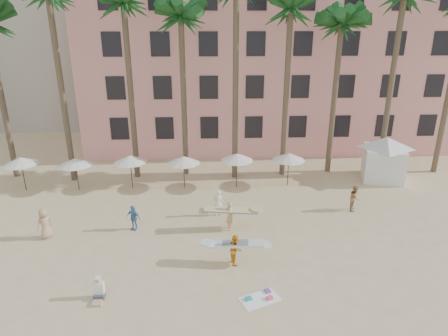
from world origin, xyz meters
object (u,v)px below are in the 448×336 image
pink_hotel (267,62)px  carrier_yellow (230,214)px  cabana (385,155)px  carrier_white (235,248)px

pink_hotel → carrier_yellow: size_ratio=10.66×
pink_hotel → carrier_yellow: bearing=-103.6°
cabana → carrier_white: (-12.68, -11.35, -1.17)m
cabana → carrier_white: size_ratio=1.80×
pink_hotel → carrier_white: pink_hotel is taller
pink_hotel → carrier_white: size_ratio=11.39×
cabana → carrier_yellow: (-12.74, -7.72, -1.03)m
pink_hotel → cabana: pink_hotel is taller
carrier_yellow → carrier_white: bearing=-89.0°
pink_hotel → cabana: size_ratio=6.31×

